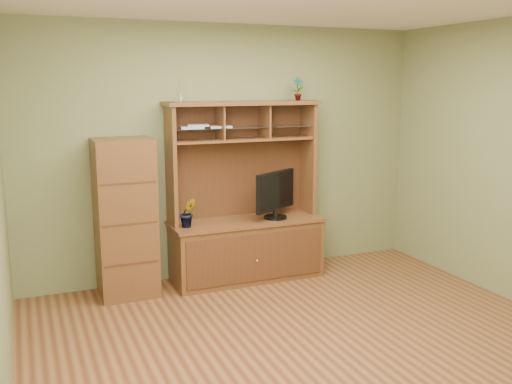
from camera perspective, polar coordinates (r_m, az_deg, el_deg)
room at (r=4.39m, az=6.11°, el=1.12°), size 4.54×4.04×2.74m
media_hutch at (r=6.14m, az=-1.04°, el=-3.91°), size 1.66×0.61×1.90m
monitor at (r=6.10m, az=1.97°, el=-0.18°), size 0.58×0.38×0.51m
orchid_plant at (r=5.79m, az=-6.83°, el=-2.06°), size 0.17×0.14×0.30m
top_plant at (r=6.27m, az=4.19°, el=10.26°), size 0.14×0.10×0.25m
reed_diffuser at (r=5.80m, az=-7.54°, el=9.90°), size 0.05×0.05×0.26m
magazines at (r=5.88m, az=-5.33°, el=6.54°), size 0.56×0.21×0.04m
side_cabinet at (r=5.75m, az=-12.93°, el=-2.56°), size 0.56×0.51×1.56m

